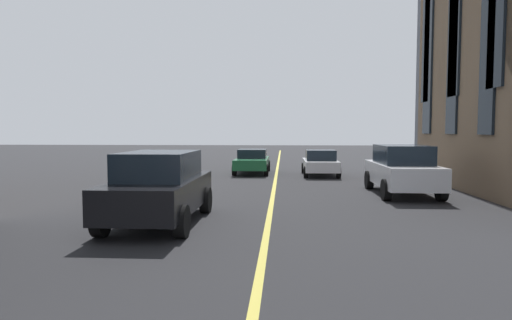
% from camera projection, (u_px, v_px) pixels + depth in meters
% --- Properties ---
extents(lane_centre_line, '(80.00, 0.16, 0.01)m').
position_uv_depth(lane_centre_line, '(272.00, 202.00, 15.06)').
color(lane_centre_line, '#D8C64C').
rests_on(lane_centre_line, ground_plane).
extents(car_black_trailing, '(4.70, 2.14, 1.88)m').
position_uv_depth(car_black_trailing, '(160.00, 187.00, 11.50)').
color(car_black_trailing, black).
rests_on(car_black_trailing, ground_plane).
extents(car_white_oncoming, '(4.70, 2.14, 1.88)m').
position_uv_depth(car_white_oncoming, '(402.00, 169.00, 16.75)').
color(car_white_oncoming, silver).
rests_on(car_white_oncoming, ground_plane).
extents(car_white_mid, '(3.90, 1.89, 1.40)m').
position_uv_depth(car_white_mid, '(320.00, 163.00, 23.91)').
color(car_white_mid, silver).
rests_on(car_white_mid, ground_plane).
extents(car_green_far, '(4.40, 1.95, 1.37)m').
position_uv_depth(car_green_far, '(252.00, 161.00, 25.28)').
color(car_green_far, '#1E6038').
rests_on(car_green_far, ground_plane).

